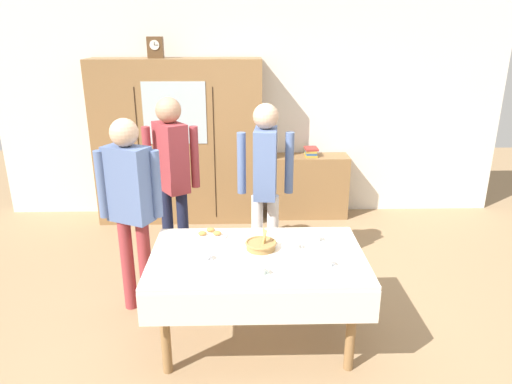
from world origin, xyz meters
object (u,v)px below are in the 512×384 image
(wall_cabinet, at_px, (179,142))
(dining_table, at_px, (257,269))
(tea_cup_near_right, at_px, (316,238))
(bookshelf_low, at_px, (310,186))
(book_stack, at_px, (311,152))
(person_behind_table_left, at_px, (130,198))
(person_behind_table_right, at_px, (265,175))
(spoon_far_left, at_px, (298,259))
(spoon_near_left, at_px, (268,236))
(spoon_far_right, at_px, (244,240))
(tea_cup_center, at_px, (204,257))
(tea_cup_mid_right, at_px, (260,271))
(tea_cup_front_edge, at_px, (295,246))
(bread_basket, at_px, (261,245))
(pastry_plate, at_px, (210,234))
(tea_cup_far_left, at_px, (327,263))
(mantel_clock, at_px, (155,47))
(person_near_right_end, at_px, (172,169))

(wall_cabinet, bearing_deg, dining_table, -70.83)
(tea_cup_near_right, bearing_deg, bookshelf_low, 83.21)
(book_stack, distance_m, person_behind_table_left, 2.76)
(dining_table, distance_m, person_behind_table_right, 1.13)
(spoon_far_left, distance_m, spoon_near_left, 0.45)
(spoon_far_left, height_order, spoon_far_right, same)
(spoon_far_right, bearing_deg, tea_cup_near_right, -3.17)
(tea_cup_center, relative_size, spoon_near_left, 1.09)
(dining_table, xyz_separation_m, person_behind_table_right, (0.10, 1.05, 0.40))
(wall_cabinet, relative_size, person_behind_table_left, 1.21)
(spoon_far_left, relative_size, person_behind_table_left, 0.07)
(tea_cup_mid_right, xyz_separation_m, person_behind_table_left, (-1.04, 0.80, 0.25))
(dining_table, relative_size, tea_cup_front_edge, 12.19)
(bread_basket, height_order, spoon_far_right, bread_basket)
(pastry_plate, height_order, person_behind_table_left, person_behind_table_left)
(tea_cup_front_edge, relative_size, spoon_near_left, 1.09)
(tea_cup_far_left, height_order, person_behind_table_left, person_behind_table_left)
(book_stack, bearing_deg, tea_cup_far_left, -95.42)
(mantel_clock, distance_m, bread_basket, 3.03)
(tea_cup_far_left, relative_size, spoon_far_left, 1.09)
(book_stack, height_order, pastry_plate, book_stack)
(tea_cup_center, distance_m, person_behind_table_left, 0.90)
(spoon_far_right, bearing_deg, bread_basket, -48.71)
(bookshelf_low, xyz_separation_m, tea_cup_center, (-1.14, -2.69, 0.38))
(tea_cup_center, relative_size, person_behind_table_left, 0.08)
(spoon_far_right, bearing_deg, person_behind_table_right, 75.33)
(mantel_clock, height_order, book_stack, mantel_clock)
(bookshelf_low, xyz_separation_m, tea_cup_front_edge, (-0.46, -2.52, 0.38))
(person_near_right_end, bearing_deg, spoon_far_left, -49.00)
(person_behind_table_left, bearing_deg, pastry_plate, -14.01)
(bread_basket, xyz_separation_m, person_near_right_end, (-0.81, 1.06, 0.29))
(tea_cup_mid_right, bearing_deg, tea_cup_front_edge, 54.90)
(bookshelf_low, distance_m, tea_cup_near_right, 2.44)
(bookshelf_low, height_order, person_behind_table_right, person_behind_table_right)
(pastry_plate, height_order, spoon_far_left, pastry_plate)
(spoon_far_right, distance_m, person_behind_table_left, 1.00)
(spoon_near_left, bearing_deg, pastry_plate, 177.41)
(tea_cup_front_edge, distance_m, spoon_far_right, 0.42)
(mantel_clock, xyz_separation_m, person_near_right_end, (0.33, -1.40, -1.05))
(bookshelf_low, relative_size, bread_basket, 4.01)
(mantel_clock, distance_m, person_behind_table_right, 2.23)
(tea_cup_center, bearing_deg, pastry_plate, 88.12)
(mantel_clock, height_order, bread_basket, mantel_clock)
(pastry_plate, xyz_separation_m, spoon_far_left, (0.67, -0.42, -0.01))
(tea_cup_near_right, xyz_separation_m, spoon_far_left, (-0.17, -0.30, -0.02))
(dining_table, distance_m, tea_cup_mid_right, 0.30)
(wall_cabinet, bearing_deg, person_near_right_end, -85.07)
(dining_table, xyz_separation_m, spoon_near_left, (0.10, 0.35, 0.11))
(tea_cup_center, bearing_deg, bread_basket, 22.75)
(pastry_plate, height_order, person_behind_table_right, person_behind_table_right)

